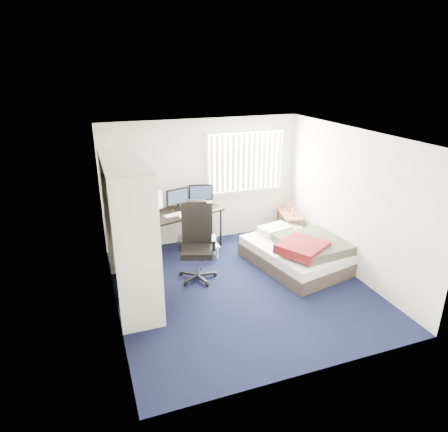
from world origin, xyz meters
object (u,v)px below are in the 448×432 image
desk (179,210)px  nightstand (290,216)px  office_chair (197,249)px  bed (299,252)px

desk → nightstand: bearing=-3.6°
office_chair → bed: size_ratio=0.65×
bed → office_chair: bearing=172.7°
desk → bed: bearing=-36.3°
office_chair → nightstand: size_ratio=1.61×
office_chair → nightstand: (2.32, 1.00, -0.05)m
office_chair → nightstand: office_chair is taller
nightstand → office_chair: bearing=-156.7°
office_chair → desk: bearing=91.7°
desk → nightstand: size_ratio=2.15×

